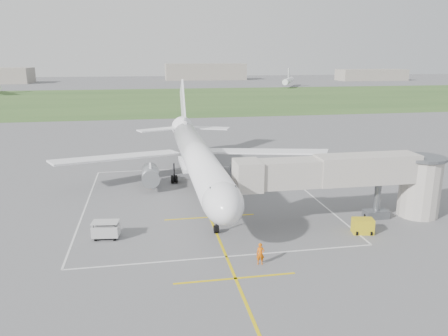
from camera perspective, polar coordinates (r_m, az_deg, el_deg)
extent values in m
plane|color=#5B5B5D|center=(58.09, -3.33, -2.98)|extent=(700.00, 700.00, 0.00)
cube|color=#355625|center=(185.98, -8.34, 8.90)|extent=(700.00, 120.00, 0.02)
cube|color=gold|center=(53.37, -2.67, -4.55)|extent=(0.25, 60.00, 0.01)
cube|color=gold|center=(36.16, 1.51, -14.21)|extent=(10.00, 0.25, 0.01)
cube|color=gold|center=(48.71, -1.88, -6.43)|extent=(10.00, 0.25, 0.01)
cube|color=silver|center=(69.57, -4.55, -0.06)|extent=(28.00, 0.20, 0.01)
cube|color=silver|center=(39.65, 0.30, -11.49)|extent=(28.00, 0.20, 0.01)
cube|color=silver|center=(54.42, -17.64, -4.86)|extent=(0.20, 32.00, 0.01)
cube|color=silver|center=(57.71, 11.12, -3.34)|extent=(0.20, 32.00, 0.01)
cylinder|color=white|center=(56.91, -3.40, 1.35)|extent=(3.80, 36.00, 3.80)
ellipsoid|color=white|center=(39.76, -0.22, -4.41)|extent=(3.80, 7.22, 3.80)
cube|color=black|center=(38.59, 0.01, -3.36)|extent=(2.40, 1.60, 0.99)
cone|color=white|center=(76.85, -5.28, 5.03)|extent=(3.80, 6.00, 3.80)
cube|color=white|center=(64.86, 5.21, 2.17)|extent=(17.93, 11.24, 1.23)
cube|color=white|center=(62.69, -13.64, 1.39)|extent=(17.93, 11.24, 1.23)
cube|color=white|center=(60.17, -3.73, 0.55)|extent=(4.20, 8.00, 0.50)
cube|color=white|center=(76.97, -5.40, 8.27)|extent=(0.30, 7.89, 8.65)
cube|color=white|center=(75.18, -5.20, 5.83)|extent=(0.35, 5.00, 1.20)
cube|color=white|center=(77.00, -2.14, 5.25)|extent=(7.85, 5.03, 0.20)
cube|color=white|center=(76.28, -8.42, 5.02)|extent=(7.85, 5.03, 0.20)
cylinder|color=gray|center=(60.94, 2.14, -0.27)|extent=(2.30, 4.20, 2.30)
cube|color=white|center=(60.46, 2.21, 0.39)|extent=(0.25, 2.40, 1.20)
cylinder|color=gray|center=(59.59, -9.59, -0.81)|extent=(2.30, 4.20, 2.30)
cube|color=white|center=(59.10, -9.61, -0.14)|extent=(0.25, 2.40, 1.20)
cylinder|color=black|center=(44.10, -1.02, -6.90)|extent=(0.18, 0.18, 2.60)
cylinder|color=black|center=(44.42, -1.16, -8.00)|extent=(0.28, 0.80, 0.80)
cylinder|color=black|center=(44.45, -0.87, -7.98)|extent=(0.28, 0.80, 0.80)
cylinder|color=black|center=(62.37, -1.22, -0.40)|extent=(0.22, 0.22, 2.80)
cylinder|color=black|center=(62.24, -1.42, -1.31)|extent=(0.32, 0.96, 0.96)
cylinder|color=black|center=(62.33, -0.91, -1.28)|extent=(0.32, 0.96, 0.96)
cylinder|color=black|center=(62.91, -1.52, -1.14)|extent=(0.32, 0.96, 0.96)
cylinder|color=black|center=(62.99, -1.01, -1.11)|extent=(0.32, 0.96, 0.96)
cylinder|color=black|center=(61.76, -6.54, -0.64)|extent=(0.22, 0.22, 2.80)
cylinder|color=black|center=(61.65, -6.75, -1.56)|extent=(0.32, 0.96, 0.96)
cylinder|color=black|center=(61.68, -6.23, -1.54)|extent=(0.32, 0.96, 0.96)
cylinder|color=black|center=(62.32, -6.80, -1.39)|extent=(0.32, 0.96, 0.96)
cylinder|color=black|center=(62.35, -6.28, -1.36)|extent=(0.32, 0.96, 0.96)
cube|color=#A69F96|center=(45.49, 8.42, -0.69)|extent=(11.09, 2.90, 2.80)
cube|color=#A69F96|center=(48.92, 18.14, -0.07)|extent=(11.09, 3.10, 3.00)
cube|color=#A69F96|center=(44.32, 3.09, -0.96)|extent=(2.60, 3.40, 3.00)
cylinder|color=slate|center=(50.63, 19.37, -3.94)|extent=(0.70, 0.70, 4.20)
cube|color=slate|center=(51.15, 19.22, -5.70)|extent=(2.60, 1.40, 0.90)
cylinder|color=#A69F96|center=(52.93, 24.19, -2.38)|extent=(4.40, 4.40, 6.40)
cylinder|color=slate|center=(52.13, 24.57, 1.21)|extent=(5.00, 5.00, 0.30)
cylinder|color=black|center=(50.71, 18.22, -5.91)|extent=(0.70, 0.30, 0.70)
cylinder|color=black|center=(51.67, 20.18, -5.70)|extent=(0.70, 0.30, 0.70)
cube|color=gold|center=(46.39, 17.66, -7.23)|extent=(2.25, 1.70, 1.53)
cylinder|color=black|center=(45.89, 16.95, -8.13)|extent=(0.29, 0.48, 0.45)
cylinder|color=black|center=(46.30, 18.66, -8.07)|extent=(0.29, 0.48, 0.45)
cube|color=#B6B6B6|center=(44.46, -15.18, -7.86)|extent=(2.72, 1.85, 1.12)
cube|color=#B6B6B6|center=(44.15, -15.25, -6.82)|extent=(2.72, 1.85, 0.08)
cylinder|color=black|center=(44.07, -16.66, -7.88)|extent=(0.08, 0.08, 1.32)
cylinder|color=black|center=(43.62, -14.05, -7.93)|extent=(0.08, 0.08, 1.32)
cylinder|color=black|center=(45.17, -16.30, -7.30)|extent=(0.08, 0.08, 1.32)
cylinder|color=black|center=(44.73, -13.75, -7.34)|extent=(0.08, 0.08, 1.32)
cylinder|color=black|center=(44.41, -16.44, -8.89)|extent=(0.23, 0.43, 0.41)
cylinder|color=black|center=(44.02, -14.10, -8.95)|extent=(0.23, 0.43, 0.41)
cylinder|color=black|center=(45.41, -16.11, -8.34)|extent=(0.23, 0.43, 0.41)
cylinder|color=black|center=(45.02, -13.82, -8.39)|extent=(0.23, 0.43, 0.41)
imported|color=#DA5C06|center=(38.05, 4.78, -11.12)|extent=(0.78, 0.59, 1.92)
imported|color=orange|center=(59.56, -9.63, -1.87)|extent=(1.01, 1.05, 1.70)
cube|color=gray|center=(338.47, -2.45, 12.46)|extent=(60.00, 20.00, 12.00)
cube|color=gray|center=(347.84, 18.70, 11.45)|extent=(50.00, 18.00, 8.00)
cylinder|color=white|center=(262.22, 8.41, 11.21)|extent=(16.57, 30.30, 3.20)
cube|color=white|center=(262.02, 8.45, 12.20)|extent=(1.98, 3.74, 5.50)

